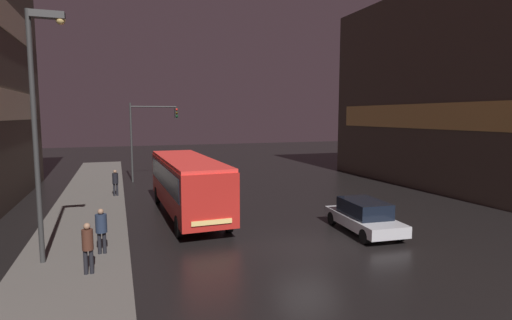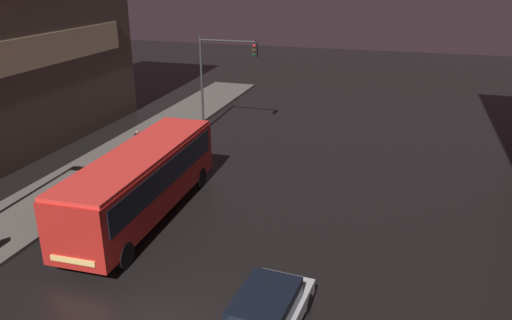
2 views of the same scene
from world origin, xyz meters
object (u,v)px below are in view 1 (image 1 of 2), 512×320
object	(u,v)px
bus_near	(187,180)
pedestrian_near	(115,180)
traffic_light_main	(148,128)
car_taxi	(364,216)
pedestrian_far	(101,226)
pedestrian_mid	(88,244)
street_lamp_sidewalk	(40,102)

from	to	relation	value
bus_near	pedestrian_near	size ratio (longest dim) A/B	6.09
bus_near	traffic_light_main	xyz separation A→B (m)	(-1.09, 12.58, 2.47)
bus_near	pedestrian_near	xyz separation A→B (m)	(-3.73, 6.16, -0.77)
car_taxi	pedestrian_far	xyz separation A→B (m)	(-11.46, 0.45, 0.45)
pedestrian_near	pedestrian_mid	size ratio (longest dim) A/B	0.99
pedestrian_mid	street_lamp_sidewalk	world-z (taller)	street_lamp_sidewalk
pedestrian_far	traffic_light_main	distance (m)	18.53
pedestrian_mid	car_taxi	bearing A→B (deg)	81.02
pedestrian_mid	traffic_light_main	world-z (taller)	traffic_light_main
street_lamp_sidewalk	car_taxi	bearing A→B (deg)	-0.75
pedestrian_near	traffic_light_main	size ratio (longest dim) A/B	0.27
bus_near	car_taxi	bearing A→B (deg)	139.58
car_taxi	pedestrian_far	size ratio (longest dim) A/B	2.65
pedestrian_near	street_lamp_sidewalk	xyz separation A→B (m)	(-2.28, -11.84, 4.72)
pedestrian_far	car_taxi	bearing A→B (deg)	-106.91
pedestrian_mid	traffic_light_main	distance (m)	20.51
bus_near	car_taxi	size ratio (longest dim) A/B	2.26
bus_near	street_lamp_sidewalk	bearing A→B (deg)	41.91
pedestrian_near	street_lamp_sidewalk	bearing A→B (deg)	-18.01
traffic_light_main	street_lamp_sidewalk	world-z (taller)	street_lamp_sidewalk
bus_near	pedestrian_mid	xyz separation A→B (m)	(-4.57, -7.37, -0.76)
car_taxi	pedestrian_near	world-z (taller)	pedestrian_near
bus_near	street_lamp_sidewalk	world-z (taller)	street_lamp_sidewalk
pedestrian_mid	traffic_light_main	size ratio (longest dim) A/B	0.27
pedestrian_near	car_taxi	bearing A→B (deg)	35.28
pedestrian_near	pedestrian_mid	xyz separation A→B (m)	(-0.84, -13.54, 0.00)
bus_near	pedestrian_mid	distance (m)	8.71
bus_near	traffic_light_main	distance (m)	12.86
traffic_light_main	pedestrian_near	bearing A→B (deg)	-112.37
bus_near	pedestrian_far	world-z (taller)	bus_near
pedestrian_mid	pedestrian_far	size ratio (longest dim) A/B	0.99
pedestrian_near	street_lamp_sidewalk	size ratio (longest dim) A/B	0.20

